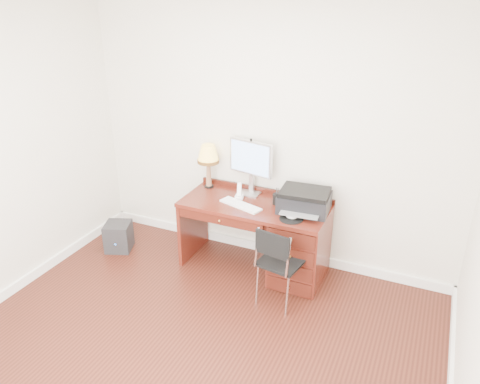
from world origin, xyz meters
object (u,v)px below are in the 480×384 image
at_px(desk, 284,239).
at_px(leg_lamp, 208,156).
at_px(printer, 304,200).
at_px(equipment_box, 119,236).
at_px(monitor, 250,161).
at_px(chair, 279,259).
at_px(phone, 239,194).

distance_m(desk, leg_lamp, 1.19).
xyz_separation_m(desk, leg_lamp, (-0.94, 0.19, 0.69)).
bearing_deg(desk, printer, 19.10).
distance_m(leg_lamp, equipment_box, 1.41).
xyz_separation_m(monitor, chair, (0.60, -0.71, -0.63)).
xyz_separation_m(desk, equipment_box, (-1.87, -0.29, -0.25)).
distance_m(monitor, chair, 1.12).
bearing_deg(equipment_box, chair, -26.62).
height_order(monitor, leg_lamp, monitor).
distance_m(monitor, leg_lamp, 0.47).
relative_size(monitor, equipment_box, 1.80).
xyz_separation_m(monitor, equipment_box, (-1.40, -0.51, -0.96)).
height_order(desk, leg_lamp, leg_lamp).
height_order(leg_lamp, equipment_box, leg_lamp).
xyz_separation_m(printer, chair, (-0.05, -0.55, -0.37)).
distance_m(printer, phone, 0.69).
xyz_separation_m(leg_lamp, equipment_box, (-0.93, -0.48, -0.94)).
distance_m(printer, equipment_box, 2.19).
distance_m(chair, equipment_box, 2.03).
relative_size(monitor, phone, 3.33).
bearing_deg(desk, leg_lamp, 168.80).
xyz_separation_m(leg_lamp, phone, (0.43, -0.14, -0.30)).
relative_size(desk, leg_lamp, 3.10).
relative_size(leg_lamp, equipment_box, 1.50).
height_order(desk, monitor, monitor).
distance_m(phone, chair, 0.89).
distance_m(leg_lamp, phone, 0.54).
bearing_deg(monitor, chair, -38.02).
relative_size(printer, chair, 0.64).
bearing_deg(chair, leg_lamp, 157.74).
distance_m(desk, chair, 0.51).
xyz_separation_m(desk, chair, (0.12, -0.49, 0.07)).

